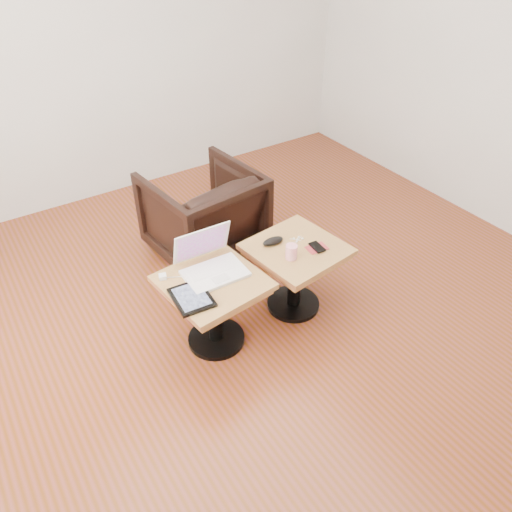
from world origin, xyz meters
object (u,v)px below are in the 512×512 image
side_table_left (214,296)px  striped_cup (291,252)px  armchair (203,214)px  laptop (211,263)px  side_table_right (296,263)px

side_table_left → striped_cup: size_ratio=6.51×
side_table_left → striped_cup: 0.54m
armchair → striped_cup: bearing=89.6°
striped_cup → armchair: size_ratio=0.12×
side_table_left → laptop: 0.20m
side_table_left → laptop: laptop is taller
laptop → striped_cup: size_ratio=3.94×
striped_cup → armchair: (-0.10, 0.96, -0.20)m
side_table_right → laptop: 0.60m
side_table_left → side_table_right: (0.61, -0.01, 0.00)m
side_table_left → side_table_right: size_ratio=0.99×
side_table_right → striped_cup: 0.21m
side_table_right → laptop: laptop is taller
side_table_left → laptop: bearing=58.9°
side_table_right → side_table_left: bearing=172.2°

